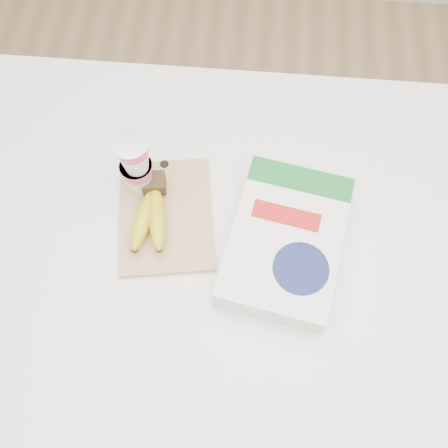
% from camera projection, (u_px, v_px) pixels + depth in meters
% --- Properties ---
extents(room, '(4.00, 4.00, 4.00)m').
position_uv_depth(room, '(231.00, 153.00, 0.77)').
color(room, tan).
rests_on(room, ground).
extents(table, '(1.38, 0.92, 1.03)m').
position_uv_depth(table, '(228.00, 306.00, 1.52)').
color(table, white).
rests_on(table, ground).
extents(cutting_board, '(0.24, 0.30, 0.01)m').
position_uv_depth(cutting_board, '(166.00, 215.00, 1.07)').
color(cutting_board, tan).
rests_on(cutting_board, table).
extents(bananas, '(0.09, 0.19, 0.05)m').
position_uv_depth(bananas, '(151.00, 212.00, 1.04)').
color(bananas, '#382816').
rests_on(bananas, cutting_board).
extents(yogurt_stack, '(0.07, 0.07, 0.17)m').
position_uv_depth(yogurt_stack, '(136.00, 164.00, 1.01)').
color(yogurt_stack, white).
rests_on(yogurt_stack, cutting_board).
extents(cereal_box, '(0.27, 0.36, 0.07)m').
position_uv_depth(cereal_box, '(286.00, 241.00, 1.01)').
color(cereal_box, white).
rests_on(cereal_box, table).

